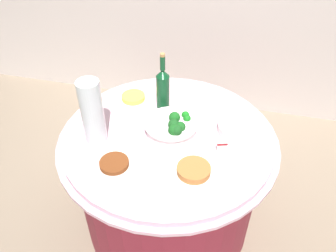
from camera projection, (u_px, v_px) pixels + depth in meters
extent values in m
plane|color=gray|center=(168.00, 218.00, 2.25)|extent=(6.00, 6.00, 0.00)
cylinder|color=maroon|center=(168.00, 183.00, 2.03)|extent=(1.01, 1.01, 0.69)
cylinder|color=#E0B2C6|center=(168.00, 139.00, 1.80)|extent=(1.16, 1.16, 0.02)
cylinder|color=#E0B2C6|center=(168.00, 135.00, 1.78)|extent=(1.10, 1.10, 0.03)
cylinder|color=white|center=(171.00, 128.00, 1.77)|extent=(0.26, 0.26, 0.05)
cylinder|color=white|center=(171.00, 123.00, 1.75)|extent=(0.28, 0.28, 0.01)
sphere|color=#197F1E|center=(185.00, 115.00, 1.79)|extent=(0.04, 0.04, 0.04)
sphere|color=#19621E|center=(177.00, 132.00, 1.68)|extent=(0.05, 0.05, 0.05)
sphere|color=#19531E|center=(174.00, 124.00, 1.71)|extent=(0.06, 0.06, 0.06)
sphere|color=#19601E|center=(175.00, 117.00, 1.76)|extent=(0.06, 0.06, 0.06)
sphere|color=#195A1E|center=(180.00, 127.00, 1.70)|extent=(0.05, 0.05, 0.05)
sphere|color=#195A1E|center=(174.00, 130.00, 1.68)|extent=(0.06, 0.06, 0.06)
sphere|color=#19521E|center=(177.00, 130.00, 1.67)|extent=(0.05, 0.05, 0.05)
sphere|color=#19741E|center=(187.00, 119.00, 1.76)|extent=(0.04, 0.04, 0.04)
cylinder|color=white|center=(238.00, 131.00, 1.78)|extent=(0.21, 0.21, 0.01)
cylinder|color=white|center=(238.00, 130.00, 1.77)|extent=(0.21, 0.21, 0.01)
cylinder|color=white|center=(238.00, 128.00, 1.77)|extent=(0.21, 0.21, 0.01)
cylinder|color=white|center=(238.00, 127.00, 1.76)|extent=(0.21, 0.21, 0.01)
cylinder|color=white|center=(239.00, 125.00, 1.76)|extent=(0.21, 0.21, 0.01)
cylinder|color=#0E4321|center=(163.00, 92.00, 1.90)|extent=(0.07, 0.07, 0.20)
cone|color=#0E4321|center=(163.00, 73.00, 1.82)|extent=(0.07, 0.07, 0.04)
cylinder|color=#0E4321|center=(163.00, 63.00, 1.78)|extent=(0.03, 0.03, 0.08)
cylinder|color=#B2844C|center=(162.00, 55.00, 1.75)|extent=(0.03, 0.03, 0.02)
cylinder|color=silver|center=(92.00, 112.00, 1.64)|extent=(0.11, 0.11, 0.34)
sphere|color=#E5B26B|center=(100.00, 133.00, 1.72)|extent=(0.06, 0.06, 0.06)
sphere|color=#E5B26B|center=(95.00, 130.00, 1.74)|extent=(0.06, 0.06, 0.06)
sphere|color=#E5B26B|center=(93.00, 134.00, 1.71)|extent=(0.06, 0.06, 0.06)
sphere|color=#72C64C|center=(99.00, 123.00, 1.69)|extent=(0.06, 0.06, 0.06)
sphere|color=#72C64C|center=(92.00, 122.00, 1.70)|extent=(0.06, 0.06, 0.06)
sphere|color=#72C64C|center=(93.00, 127.00, 1.67)|extent=(0.06, 0.06, 0.06)
sphere|color=red|center=(96.00, 114.00, 1.67)|extent=(0.06, 0.06, 0.06)
sphere|color=red|center=(89.00, 116.00, 1.65)|extent=(0.06, 0.06, 0.06)
sphere|color=red|center=(94.00, 118.00, 1.64)|extent=(0.06, 0.06, 0.06)
cylinder|color=silver|center=(196.00, 93.00, 2.05)|extent=(0.03, 0.16, 0.01)
cylinder|color=silver|center=(202.00, 95.00, 2.04)|extent=(0.03, 0.16, 0.01)
sphere|color=silver|center=(194.00, 101.00, 1.99)|extent=(0.01, 0.01, 0.01)
cylinder|color=white|center=(115.00, 166.00, 1.59)|extent=(0.22, 0.22, 0.01)
cylinder|color=brown|center=(114.00, 163.00, 1.58)|extent=(0.14, 0.14, 0.02)
cylinder|color=white|center=(194.00, 173.00, 1.55)|extent=(0.22, 0.22, 0.01)
cylinder|color=#B77038|center=(194.00, 170.00, 1.54)|extent=(0.15, 0.15, 0.03)
cylinder|color=white|center=(134.00, 100.00, 2.00)|extent=(0.22, 0.22, 0.01)
cylinder|color=#F2D14C|center=(133.00, 97.00, 1.99)|extent=(0.14, 0.14, 0.03)
cube|color=white|center=(222.00, 147.00, 1.66)|extent=(0.05, 0.02, 0.05)
cube|color=maroon|center=(222.00, 144.00, 1.64)|extent=(0.05, 0.02, 0.01)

